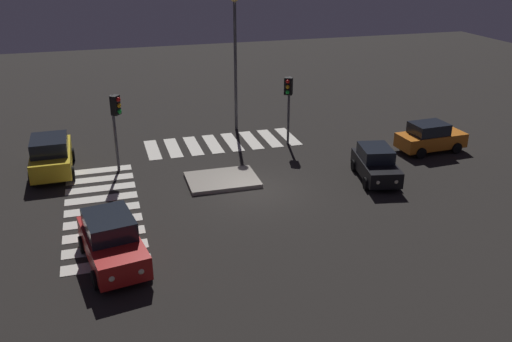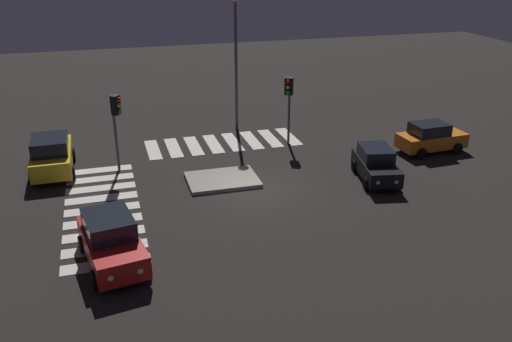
# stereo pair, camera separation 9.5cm
# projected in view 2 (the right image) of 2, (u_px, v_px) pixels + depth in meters

# --- Properties ---
(ground_plane) EXTENTS (80.00, 80.00, 0.00)m
(ground_plane) POSITION_uv_depth(u_px,v_px,m) (256.00, 191.00, 25.53)
(ground_plane) COLOR black
(traffic_island) EXTENTS (3.42, 2.58, 0.18)m
(traffic_island) POSITION_uv_depth(u_px,v_px,m) (222.00, 180.00, 26.49)
(traffic_island) COLOR gray
(traffic_island) RESTS_ON ground
(car_yellow) EXTENTS (2.13, 4.45, 1.92)m
(car_yellow) POSITION_uv_depth(u_px,v_px,m) (52.00, 155.00, 27.22)
(car_yellow) COLOR gold
(car_yellow) RESTS_ON ground
(car_black) EXTENTS (2.27, 3.87, 1.60)m
(car_black) POSITION_uv_depth(u_px,v_px,m) (376.00, 164.00, 26.51)
(car_black) COLOR black
(car_black) RESTS_ON ground
(car_red) EXTENTS (2.48, 4.35, 1.81)m
(car_red) POSITION_uv_depth(u_px,v_px,m) (111.00, 241.00, 19.48)
(car_red) COLOR red
(car_red) RESTS_ON ground
(car_orange) EXTENTS (3.85, 1.94, 1.65)m
(car_orange) POSITION_uv_depth(u_px,v_px,m) (431.00, 138.00, 30.05)
(car_orange) COLOR orange
(car_orange) RESTS_ON ground
(traffic_light_east) EXTENTS (0.53, 0.54, 3.93)m
(traffic_light_east) POSITION_uv_depth(u_px,v_px,m) (116.00, 114.00, 26.66)
(traffic_light_east) COLOR #47474C
(traffic_light_east) RESTS_ON ground
(traffic_light_south) EXTENTS (0.54, 0.53, 3.91)m
(traffic_light_south) POSITION_uv_depth(u_px,v_px,m) (289.00, 94.00, 30.22)
(traffic_light_south) COLOR #47474C
(traffic_light_south) RESTS_ON ground
(street_lamp) EXTENTS (0.56, 0.56, 8.17)m
(street_lamp) POSITION_uv_depth(u_px,v_px,m) (236.00, 39.00, 31.93)
(street_lamp) COLOR #47474C
(street_lamp) RESTS_ON ground
(crosswalk_near) EXTENTS (8.75, 3.20, 0.02)m
(crosswalk_near) POSITION_uv_depth(u_px,v_px,m) (223.00, 143.00, 31.58)
(crosswalk_near) COLOR silver
(crosswalk_near) RESTS_ON ground
(crosswalk_side) EXTENTS (3.20, 9.90, 0.02)m
(crosswalk_side) POSITION_uv_depth(u_px,v_px,m) (102.00, 209.00, 23.72)
(crosswalk_side) COLOR silver
(crosswalk_side) RESTS_ON ground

